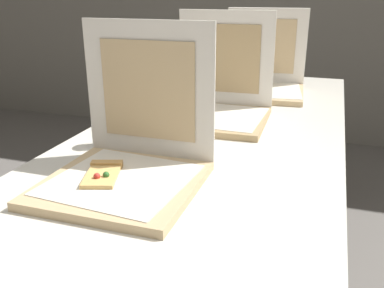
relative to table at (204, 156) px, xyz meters
The scene contains 6 objects.
table is the anchor object (origin of this frame).
pizza_box_front 0.36m from the table, 106.20° to the right, with size 0.36×0.36×0.38m.
pizza_box_middle 0.28m from the table, 95.65° to the left, with size 0.37×0.38×0.38m.
pizza_box_back 0.74m from the table, 84.98° to the left, with size 0.39×0.39×0.37m.
cup_white_near_center 0.32m from the table, 156.40° to the right, with size 0.06×0.06×0.07m, color white.
cup_white_mid 0.29m from the table, behind, with size 0.06×0.06×0.07m, color white.
Camera 1 is at (0.36, -0.55, 1.18)m, focal length 39.96 mm.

